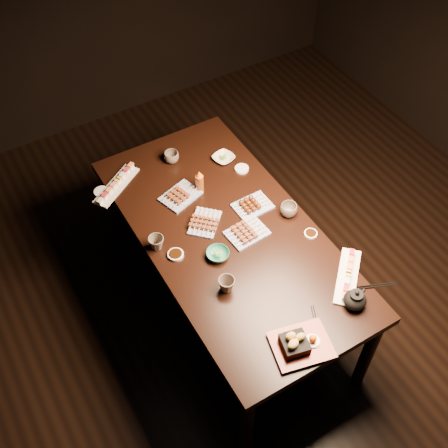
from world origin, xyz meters
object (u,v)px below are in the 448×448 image
at_px(sushi_platter_far, 116,184).
at_px(teapot, 355,299).
at_px(sushi_platter_near, 348,275).
at_px(edamame_bowl_cream, 224,158).
at_px(edamame_bowl_green, 218,254).
at_px(yakitori_plate_right, 247,231).
at_px(teacup_near_left, 227,285).
at_px(teacup_mid_right, 289,210).
at_px(yakitori_plate_center, 205,221).
at_px(tempura_tray, 302,341).
at_px(teacup_far_left, 156,243).
at_px(teacup_far_right, 172,157).
at_px(yakitori_plate_left, 180,194).
at_px(dining_table, 228,272).
at_px(condiment_bottle, 200,181).

distance_m(sushi_platter_far, teapot, 1.53).
distance_m(sushi_platter_near, edamame_bowl_cream, 1.09).
bearing_deg(edamame_bowl_green, yakitori_plate_right, 13.96).
relative_size(teacup_near_left, teacup_mid_right, 0.90).
height_order(yakitori_plate_center, tempura_tray, tempura_tray).
bearing_deg(teapot, sushi_platter_near, 48.58).
distance_m(yakitori_plate_center, teapot, 0.92).
height_order(sushi_platter_far, teacup_far_left, teacup_far_left).
bearing_deg(teacup_mid_right, sushi_platter_far, 137.03).
distance_m(yakitori_plate_center, teacup_mid_right, 0.48).
bearing_deg(teacup_mid_right, teacup_near_left, -155.29).
bearing_deg(teacup_far_right, teacup_far_left, -123.96).
distance_m(yakitori_plate_left, tempura_tray, 1.15).
xyz_separation_m(tempura_tray, teacup_near_left, (-0.14, 0.46, -0.01)).
relative_size(yakitori_plate_center, teacup_far_left, 2.40).
bearing_deg(edamame_bowl_green, teapot, -54.37).
bearing_deg(teacup_mid_right, teacup_far_left, 167.60).
height_order(dining_table, edamame_bowl_green, edamame_bowl_green).
bearing_deg(sushi_platter_near, condiment_bottle, 66.69).
height_order(yakitori_plate_center, teacup_far_right, teacup_far_right).
height_order(teacup_far_right, condiment_bottle, condiment_bottle).
xyz_separation_m(yakitori_plate_right, yakitori_plate_left, (-0.19, 0.43, 0.00)).
bearing_deg(dining_table, condiment_bottle, 75.23).
xyz_separation_m(dining_table, teacup_near_left, (-0.20, -0.32, 0.42)).
bearing_deg(sushi_platter_far, teacup_far_right, 150.41).
relative_size(sushi_platter_far, teapot, 2.62).
distance_m(teacup_near_left, teacup_mid_right, 0.62).
bearing_deg(teacup_far_right, yakitori_plate_left, -107.63).
bearing_deg(yakitori_plate_center, edamame_bowl_cream, 2.84).
xyz_separation_m(sushi_platter_far, teapot, (0.69, -1.36, 0.04)).
distance_m(sushi_platter_near, yakitori_plate_left, 1.06).
bearing_deg(teacup_far_right, dining_table, -89.05).
distance_m(yakitori_plate_left, teapot, 1.16).
relative_size(edamame_bowl_green, teacup_mid_right, 1.28).
bearing_deg(sushi_platter_near, sushi_platter_far, 78.31).
bearing_deg(yakitori_plate_left, sushi_platter_far, 119.22).
bearing_deg(tempura_tray, edamame_bowl_green, 109.56).
height_order(yakitori_plate_center, edamame_bowl_cream, yakitori_plate_center).
bearing_deg(teacup_near_left, yakitori_plate_right, 42.09).
distance_m(sushi_platter_near, yakitori_plate_right, 0.59).
bearing_deg(sushi_platter_near, edamame_bowl_cream, 51.55).
bearing_deg(yakitori_plate_right, dining_table, 138.78).
xyz_separation_m(yakitori_plate_center, yakitori_plate_left, (-0.02, 0.25, 0.00)).
bearing_deg(condiment_bottle, teacup_near_left, -108.06).
bearing_deg(teacup_far_left, yakitori_plate_left, 43.16).
distance_m(dining_table, condiment_bottle, 0.58).
bearing_deg(edamame_bowl_green, dining_table, 40.28).
bearing_deg(condiment_bottle, dining_table, -93.31).
xyz_separation_m(yakitori_plate_left, teacup_mid_right, (0.46, -0.43, 0.01)).
distance_m(yakitori_plate_center, teacup_far_right, 0.55).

